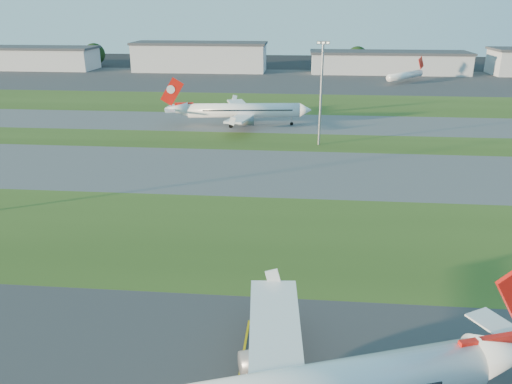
# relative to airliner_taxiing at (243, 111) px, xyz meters

# --- Properties ---
(grass_strip_a) EXTENTS (300.00, 34.00, 0.01)m
(grass_strip_a) POSITION_rel_airliner_taxiing_xyz_m (7.11, -75.67, -4.49)
(grass_strip_a) COLOR #2F4617
(grass_strip_a) RESTS_ON ground
(taxiway_a) EXTENTS (300.00, 32.00, 0.01)m
(taxiway_a) POSITION_rel_airliner_taxiing_xyz_m (7.11, -42.67, -4.49)
(taxiway_a) COLOR #515154
(taxiway_a) RESTS_ON ground
(grass_strip_b) EXTENTS (300.00, 18.00, 0.01)m
(grass_strip_b) POSITION_rel_airliner_taxiing_xyz_m (7.11, -17.67, -4.49)
(grass_strip_b) COLOR #2F4617
(grass_strip_b) RESTS_ON ground
(taxiway_b) EXTENTS (300.00, 26.00, 0.01)m
(taxiway_b) POSITION_rel_airliner_taxiing_xyz_m (7.11, 4.33, -4.49)
(taxiway_b) COLOR #515154
(taxiway_b) RESTS_ON ground
(grass_strip_c) EXTENTS (300.00, 40.00, 0.01)m
(grass_strip_c) POSITION_rel_airliner_taxiing_xyz_m (7.11, 37.33, -4.49)
(grass_strip_c) COLOR #2F4617
(grass_strip_c) RESTS_ON ground
(apron_far) EXTENTS (400.00, 80.00, 0.01)m
(apron_far) POSITION_rel_airliner_taxiing_xyz_m (7.11, 97.33, -4.49)
(apron_far) COLOR #333335
(apron_far) RESTS_ON ground
(airliner_taxiing) EXTENTS (40.94, 34.56, 12.79)m
(airliner_taxiing) POSITION_rel_airliner_taxiing_xyz_m (0.00, 0.00, 0.00)
(airliner_taxiing) COLOR white
(airliner_taxiing) RESTS_ON ground
(mini_jet_near) EXTENTS (20.51, 22.34, 9.48)m
(mini_jet_near) POSITION_rel_airliner_taxiing_xyz_m (64.81, 94.15, -1.21)
(mini_jet_near) COLOR white
(mini_jet_near) RESTS_ON ground
(light_mast_centre) EXTENTS (3.20, 0.70, 25.80)m
(light_mast_centre) POSITION_rel_airliner_taxiing_xyz_m (22.11, -19.67, 10.32)
(light_mast_centre) COLOR gray
(light_mast_centre) RESTS_ON ground
(hangar_far_west) EXTENTS (91.80, 23.00, 12.20)m
(hangar_far_west) POSITION_rel_airliner_taxiing_xyz_m (-142.89, 127.33, 1.64)
(hangar_far_west) COLOR #9FA3A7
(hangar_far_west) RESTS_ON ground
(hangar_west) EXTENTS (71.40, 23.00, 15.20)m
(hangar_west) POSITION_rel_airliner_taxiing_xyz_m (-37.89, 127.33, 3.15)
(hangar_west) COLOR #9FA3A7
(hangar_west) RESTS_ON ground
(hangar_east) EXTENTS (81.60, 23.00, 11.20)m
(hangar_east) POSITION_rel_airliner_taxiing_xyz_m (62.11, 127.33, 1.14)
(hangar_east) COLOR #9FA3A7
(hangar_east) RESTS_ON ground
(tree_west) EXTENTS (12.10, 12.10, 13.20)m
(tree_west) POSITION_rel_airliner_taxiing_xyz_m (-102.89, 142.33, 2.65)
(tree_west) COLOR black
(tree_west) RESTS_ON ground
(tree_mid_west) EXTENTS (9.90, 9.90, 10.80)m
(tree_mid_west) POSITION_rel_airliner_taxiing_xyz_m (-12.89, 138.33, 1.34)
(tree_mid_west) COLOR black
(tree_mid_west) RESTS_ON ground
(tree_mid_east) EXTENTS (11.55, 11.55, 12.60)m
(tree_mid_east) POSITION_rel_airliner_taxiing_xyz_m (47.11, 141.33, 2.32)
(tree_mid_east) COLOR black
(tree_mid_east) RESTS_ON ground
(tree_east) EXTENTS (10.45, 10.45, 11.40)m
(tree_east) POSITION_rel_airliner_taxiing_xyz_m (122.11, 139.33, 1.67)
(tree_east) COLOR black
(tree_east) RESTS_ON ground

